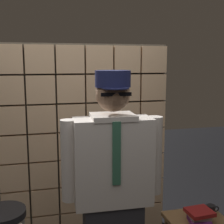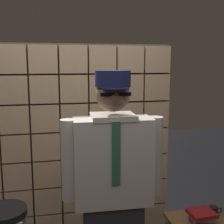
{
  "view_description": "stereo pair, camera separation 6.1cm",
  "coord_description": "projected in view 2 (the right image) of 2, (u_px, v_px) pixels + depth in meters",
  "views": [
    {
      "loc": [
        -0.33,
        -1.7,
        1.88
      ],
      "look_at": [
        0.16,
        0.28,
        1.54
      ],
      "focal_mm": 48.39,
      "sensor_mm": 36.0,
      "label": 1
    },
    {
      "loc": [
        -0.27,
        -1.71,
        1.88
      ],
      "look_at": [
        0.16,
        0.28,
        1.54
      ],
      "focal_mm": 48.39,
      "sensor_mm": 36.0,
      "label": 2
    }
  ],
  "objects": [
    {
      "name": "standing_person",
      "position": [
        113.0,
        193.0,
        2.17
      ],
      "size": [
        0.73,
        0.31,
        1.82
      ],
      "rotation": [
        0.0,
        0.0,
        -0.04
      ],
      "color": "#28282D",
      "rests_on": "ground"
    },
    {
      "name": "book_stack",
      "position": [
        201.0,
        217.0,
        2.59
      ],
      "size": [
        0.22,
        0.21,
        0.11
      ],
      "color": "#591E66",
      "rests_on": "side_table"
    },
    {
      "name": "glass_block_wall",
      "position": [
        75.0,
        145.0,
        3.17
      ],
      "size": [
        2.09,
        0.1,
        2.09
      ],
      "color": "#E0B78C",
      "rests_on": "ground"
    },
    {
      "name": "coffee_mug",
      "position": [
        214.0,
        212.0,
        2.72
      ],
      "size": [
        0.13,
        0.08,
        0.09
      ],
      "color": "black",
      "rests_on": "side_table"
    }
  ]
}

